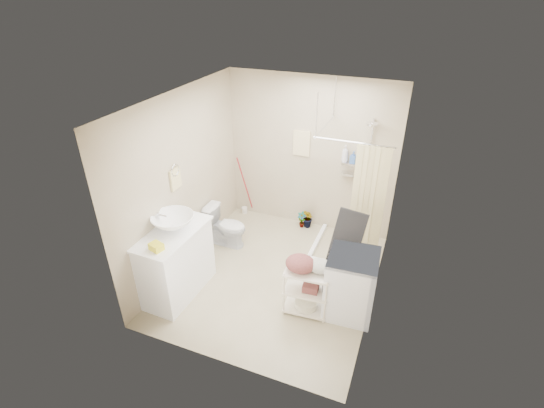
# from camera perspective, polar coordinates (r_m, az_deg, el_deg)

# --- Properties ---
(floor) EXTENTS (3.20, 3.20, 0.00)m
(floor) POSITION_cam_1_polar(r_m,az_deg,el_deg) (5.90, 0.40, -10.48)
(floor) COLOR tan
(floor) RESTS_ON ground
(ceiling) EXTENTS (2.80, 3.20, 0.04)m
(ceiling) POSITION_cam_1_polar(r_m,az_deg,el_deg) (4.66, 0.51, 14.71)
(ceiling) COLOR silver
(ceiling) RESTS_ON ground
(wall_back) EXTENTS (2.80, 0.04, 2.60)m
(wall_back) POSITION_cam_1_polar(r_m,az_deg,el_deg) (6.53, 5.56, 6.99)
(wall_back) COLOR #BBAC91
(wall_back) RESTS_ON ground
(wall_front) EXTENTS (2.80, 0.04, 2.60)m
(wall_front) POSITION_cam_1_polar(r_m,az_deg,el_deg) (3.96, -8.06, -9.93)
(wall_front) COLOR #BBAC91
(wall_front) RESTS_ON ground
(wall_left) EXTENTS (0.04, 3.20, 2.60)m
(wall_left) POSITION_cam_1_polar(r_m,az_deg,el_deg) (5.75, -12.70, 3.10)
(wall_left) COLOR #BBAC91
(wall_left) RESTS_ON ground
(wall_right) EXTENTS (0.04, 3.20, 2.60)m
(wall_right) POSITION_cam_1_polar(r_m,az_deg,el_deg) (4.90, 15.91, -2.33)
(wall_right) COLOR #BBAC91
(wall_right) RESTS_ON ground
(vanity) EXTENTS (0.67, 1.14, 0.99)m
(vanity) POSITION_cam_1_polar(r_m,az_deg,el_deg) (5.53, -13.92, -8.15)
(vanity) COLOR white
(vanity) RESTS_ON ground
(sink) EXTENTS (0.56, 0.56, 0.19)m
(sink) POSITION_cam_1_polar(r_m,az_deg,el_deg) (5.25, -14.14, -2.55)
(sink) COLOR white
(sink) RESTS_ON vanity
(counter_basket) EXTENTS (0.19, 0.16, 0.09)m
(counter_basket) POSITION_cam_1_polar(r_m,az_deg,el_deg) (4.93, -16.42, -5.95)
(counter_basket) COLOR yellow
(counter_basket) RESTS_ON vanity
(floor_basket) EXTENTS (0.29, 0.25, 0.14)m
(floor_basket) POSITION_cam_1_polar(r_m,az_deg,el_deg) (5.52, -13.77, -14.04)
(floor_basket) COLOR gold
(floor_basket) RESTS_ON ground
(toilet) EXTENTS (0.66, 0.38, 0.67)m
(toilet) POSITION_cam_1_polar(r_m,az_deg,el_deg) (6.43, -6.62, -3.17)
(toilet) COLOR silver
(toilet) RESTS_ON ground
(mop) EXTENTS (0.11, 0.11, 1.15)m
(mop) POSITION_cam_1_polar(r_m,az_deg,el_deg) (7.14, -4.14, 2.72)
(mop) COLOR maroon
(mop) RESTS_ON ground
(potted_plant_a) EXTENTS (0.17, 0.13, 0.30)m
(potted_plant_a) POSITION_cam_1_polar(r_m,az_deg,el_deg) (6.92, 4.30, -2.27)
(potted_plant_a) COLOR #935020
(potted_plant_a) RESTS_ON ground
(potted_plant_b) EXTENTS (0.26, 0.26, 0.36)m
(potted_plant_b) POSITION_cam_1_polar(r_m,az_deg,el_deg) (6.90, 5.24, -2.10)
(potted_plant_b) COLOR #965425
(potted_plant_b) RESTS_ON ground
(hanging_towel) EXTENTS (0.28, 0.03, 0.42)m
(hanging_towel) POSITION_cam_1_polar(r_m,az_deg,el_deg) (6.47, 4.31, 8.76)
(hanging_towel) COLOR beige
(hanging_towel) RESTS_ON wall_back
(towel_ring) EXTENTS (0.04, 0.22, 0.34)m
(towel_ring) POSITION_cam_1_polar(r_m,az_deg,el_deg) (5.52, -13.83, 3.76)
(towel_ring) COLOR beige
(towel_ring) RESTS_ON wall_left
(tp_holder) EXTENTS (0.08, 0.12, 0.14)m
(tp_holder) POSITION_cam_1_polar(r_m,az_deg,el_deg) (6.04, -11.53, -1.68)
(tp_holder) COLOR white
(tp_holder) RESTS_ON wall_left
(shower) EXTENTS (1.10, 1.10, 2.10)m
(shower) POSITION_cam_1_polar(r_m,az_deg,el_deg) (5.98, 11.73, 1.61)
(shower) COLOR white
(shower) RESTS_ON ground
(shampoo_bottle_a) EXTENTS (0.11, 0.11, 0.27)m
(shampoo_bottle_a) POSITION_cam_1_polar(r_m,az_deg,el_deg) (6.28, 10.55, 7.20)
(shampoo_bottle_a) COLOR silver
(shampoo_bottle_a) RESTS_ON shower
(shampoo_bottle_b) EXTENTS (0.10, 0.11, 0.19)m
(shampoo_bottle_b) POSITION_cam_1_polar(r_m,az_deg,el_deg) (6.26, 11.70, 6.64)
(shampoo_bottle_b) COLOR #325699
(shampoo_bottle_b) RESTS_ON shower
(washing_machine) EXTENTS (0.64, 0.66, 0.89)m
(washing_machine) POSITION_cam_1_polar(r_m,az_deg,el_deg) (5.20, 11.34, -11.29)
(washing_machine) COLOR silver
(washing_machine) RESTS_ON ground
(laundry_rack) EXTENTS (0.59, 0.38, 0.79)m
(laundry_rack) POSITION_cam_1_polar(r_m,az_deg,el_deg) (5.15, 5.08, -11.93)
(laundry_rack) COLOR white
(laundry_rack) RESTS_ON ground
(ironing_board) EXTENTS (0.38, 0.13, 1.33)m
(ironing_board) POSITION_cam_1_polar(r_m,az_deg,el_deg) (5.26, 10.05, -7.51)
(ironing_board) COLOR black
(ironing_board) RESTS_ON ground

